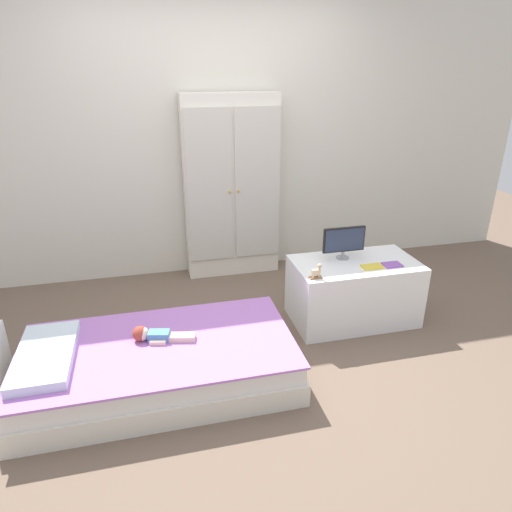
% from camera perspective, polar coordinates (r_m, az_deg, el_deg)
% --- Properties ---
extents(ground_plane, '(10.00, 10.00, 0.02)m').
position_cam_1_polar(ground_plane, '(3.29, -0.86, -12.36)').
color(ground_plane, brown).
extents(back_wall, '(6.40, 0.05, 2.70)m').
position_cam_1_polar(back_wall, '(4.27, -5.92, 15.49)').
color(back_wall, silver).
rests_on(back_wall, ground_plane).
extents(bed, '(1.70, 0.91, 0.28)m').
position_cam_1_polar(bed, '(3.03, -11.97, -13.04)').
color(bed, silver).
rests_on(bed, ground_plane).
extents(pillow, '(0.32, 0.65, 0.06)m').
position_cam_1_polar(pillow, '(3.01, -24.91, -11.22)').
color(pillow, silver).
rests_on(pillow, bed).
extents(doll, '(0.39, 0.16, 0.10)m').
position_cam_1_polar(doll, '(2.98, -12.91, -9.61)').
color(doll, '#4C84C6').
rests_on(doll, bed).
extents(wardrobe, '(0.87, 0.24, 1.67)m').
position_cam_1_polar(wardrobe, '(4.25, -3.07, 8.52)').
color(wardrobe, white).
rests_on(wardrobe, ground_plane).
extents(tv_stand, '(0.95, 0.54, 0.50)m').
position_cam_1_polar(tv_stand, '(3.66, 12.10, -4.31)').
color(tv_stand, white).
rests_on(tv_stand, ground_plane).
extents(tv_monitor, '(0.33, 0.10, 0.26)m').
position_cam_1_polar(tv_monitor, '(3.55, 10.97, 1.90)').
color(tv_monitor, '#99999E').
rests_on(tv_monitor, tv_stand).
extents(rocking_horse_toy, '(0.09, 0.04, 0.11)m').
position_cam_1_polar(rocking_horse_toy, '(3.22, 7.64, -1.97)').
color(rocking_horse_toy, '#8E6642').
rests_on(rocking_horse_toy, tv_stand).
extents(book_yellow, '(0.15, 0.09, 0.01)m').
position_cam_1_polar(book_yellow, '(3.49, 14.34, -1.30)').
color(book_yellow, gold).
rests_on(book_yellow, tv_stand).
extents(book_purple, '(0.14, 0.10, 0.01)m').
position_cam_1_polar(book_purple, '(3.57, 16.70, -1.05)').
color(book_purple, '#8E51B2').
rests_on(book_purple, tv_stand).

